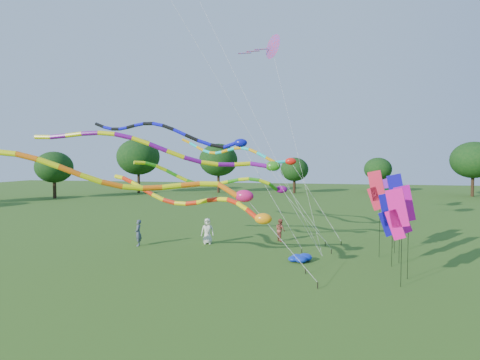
% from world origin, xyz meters
% --- Properties ---
extents(ground, '(160.00, 160.00, 0.00)m').
position_xyz_m(ground, '(0.00, 0.00, 0.00)').
color(ground, '#2E5817').
rests_on(ground, ground).
extents(tree_ring, '(117.16, 114.95, 9.54)m').
position_xyz_m(tree_ring, '(5.35, -4.08, 5.37)').
color(tree_ring, '#382314').
rests_on(tree_ring, ground).
extents(tube_kite_red, '(12.08, 3.72, 5.60)m').
position_xyz_m(tube_kite_red, '(-3.78, 1.02, 3.64)').
color(tube_kite_red, black).
rests_on(tube_kite_red, ground).
extents(tube_kite_orange, '(16.10, 4.99, 7.16)m').
position_xyz_m(tube_kite_orange, '(-6.48, -1.21, 4.97)').
color(tube_kite_orange, black).
rests_on(tube_kite_orange, ground).
extents(tube_kite_purple, '(17.80, 4.08, 8.44)m').
position_xyz_m(tube_kite_purple, '(-6.13, 3.72, 6.43)').
color(tube_kite_purple, black).
rests_on(tube_kite_purple, ground).
extents(tube_kite_blue, '(16.74, 4.31, 9.59)m').
position_xyz_m(tube_kite_blue, '(-7.97, 7.68, 7.83)').
color(tube_kite_blue, black).
rests_on(tube_kite_blue, ground).
extents(tube_kite_cyan, '(13.20, 5.03, 8.32)m').
position_xyz_m(tube_kite_cyan, '(-3.57, 11.17, 6.44)').
color(tube_kite_cyan, black).
rests_on(tube_kite_cyan, ground).
extents(tube_kite_green, '(11.60, 5.03, 6.46)m').
position_xyz_m(tube_kite_green, '(-3.51, 5.69, 4.57)').
color(tube_kite_green, black).
rests_on(tube_kite_green, ground).
extents(delta_kite_high_c, '(5.73, 4.06, 14.51)m').
position_xyz_m(delta_kite_high_c, '(-0.96, 6.93, 13.51)').
color(delta_kite_high_c, black).
rests_on(delta_kite_high_c, ground).
extents(banner_pole_red, '(1.11, 0.49, 5.37)m').
position_xyz_m(banner_pole_red, '(5.68, 5.75, 4.10)').
color(banner_pole_red, black).
rests_on(banner_pole_red, ground).
extents(banner_pole_violet, '(1.14, 0.39, 4.81)m').
position_xyz_m(banner_pole_violet, '(6.92, 8.50, 3.54)').
color(banner_pole_violet, black).
rests_on(banner_pole_violet, ground).
extents(banner_pole_green, '(1.12, 0.48, 4.26)m').
position_xyz_m(banner_pole_green, '(6.83, 7.30, 3.00)').
color(banner_pole_green, black).
rests_on(banner_pole_green, ground).
extents(banner_pole_magenta_a, '(1.11, 0.50, 4.69)m').
position_xyz_m(banner_pole_magenta_a, '(5.92, 0.02, 3.43)').
color(banner_pole_magenta_a, black).
rests_on(banner_pole_magenta_a, ground).
extents(banner_pole_blue_b, '(1.16, 0.23, 5.22)m').
position_xyz_m(banner_pole_blue_b, '(6.61, 4.46, 3.95)').
color(banner_pole_blue_b, black).
rests_on(banner_pole_blue_b, ground).
extents(banner_pole_magenta_b, '(1.15, 0.34, 4.77)m').
position_xyz_m(banner_pole_magenta_b, '(6.46, 1.22, 3.50)').
color(banner_pole_magenta_b, black).
rests_on(banner_pole_magenta_b, ground).
extents(banner_pole_blue_a, '(1.15, 0.31, 4.20)m').
position_xyz_m(banner_pole_blue_a, '(6.07, 3.53, 2.94)').
color(banner_pole_blue_a, black).
rests_on(banner_pole_blue_a, ground).
extents(blue_nylon_heap, '(1.28, 1.61, 0.50)m').
position_xyz_m(blue_nylon_heap, '(1.08, 3.73, 0.23)').
color(blue_nylon_heap, '#0D2AB3').
rests_on(blue_nylon_heap, ground).
extents(person_a, '(1.01, 0.79, 1.83)m').
position_xyz_m(person_a, '(-5.53, 7.29, 0.91)').
color(person_a, silver).
rests_on(person_a, ground).
extents(person_b, '(0.64, 0.77, 1.82)m').
position_xyz_m(person_b, '(-10.05, 5.68, 0.91)').
color(person_b, '#404B5A').
rests_on(person_b, ground).
extents(person_c, '(0.96, 1.01, 1.65)m').
position_xyz_m(person_c, '(-0.54, 9.32, 0.82)').
color(person_c, '#9A4A38').
rests_on(person_c, ground).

